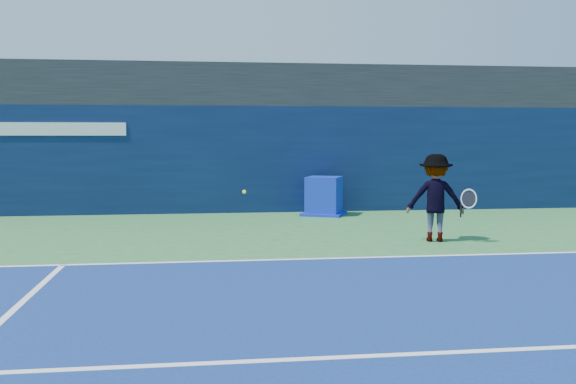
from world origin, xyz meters
The scene contains 8 objects.
ground centered at (0.00, 0.00, 0.00)m, with size 80.00×80.00×0.00m, color #326F38.
baseline centered at (0.00, 3.00, 0.01)m, with size 24.00×0.10×0.01m, color white.
service_line centered at (0.00, -2.00, 0.01)m, with size 24.00×0.10×0.01m, color white.
stadium_band centered at (0.00, 11.50, 3.60)m, with size 36.00×3.00×1.20m, color black.
back_wall_assembly centered at (0.00, 10.50, 1.50)m, with size 36.00×1.03×3.00m.
equipment_cart centered at (0.60, 9.27, 0.48)m, with size 1.45×1.45×1.05m.
tennis_player centered at (2.06, 4.63, 0.90)m, with size 1.41×0.98×1.79m.
tennis_ball centered at (-1.84, 5.02, 1.03)m, with size 0.08×0.08×0.08m.
Camera 1 is at (-2.62, -7.96, 2.16)m, focal length 40.00 mm.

